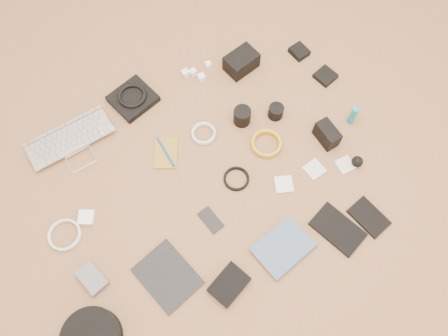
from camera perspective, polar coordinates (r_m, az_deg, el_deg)
name	(u,v)px	position (r m, az deg, el deg)	size (l,w,h in m)	color
laptop	(76,148)	(1.96, -18.82, 2.46)	(0.37, 0.26, 0.03)	silver
headphone_pouch	(133,99)	(2.02, -11.80, 8.85)	(0.18, 0.17, 0.03)	black
headphones	(132,96)	(2.00, -11.93, 9.22)	(0.13, 0.13, 0.02)	black
charger_a	(186,73)	(2.06, -5.04, 12.24)	(0.03, 0.03, 0.03)	white
charger_b	(193,72)	(2.06, -4.06, 12.36)	(0.03, 0.03, 0.03)	white
charger_c	(208,65)	(2.09, -2.07, 13.33)	(0.03, 0.03, 0.02)	white
charger_d	(201,77)	(2.04, -2.98, 11.72)	(0.03, 0.03, 0.03)	white
dslr_camera	(241,62)	(2.06, 2.27, 13.68)	(0.15, 0.10, 0.08)	black
lens_pouch	(299,52)	(2.16, 9.80, 14.76)	(0.07, 0.08, 0.03)	black
notebook_olive	(166,153)	(1.87, -7.60, 2.00)	(0.10, 0.15, 0.01)	olive
pen_blue	(166,152)	(1.86, -7.63, 2.11)	(0.01, 0.01, 0.16)	#1531B1
cable_white_a	(204,134)	(1.90, -2.67, 4.43)	(0.11, 0.11, 0.01)	silver
lens_a	(242,116)	(1.90, 2.38, 6.79)	(0.08, 0.08, 0.08)	black
lens_b	(276,112)	(1.94, 6.79, 7.33)	(0.07, 0.07, 0.06)	black
card_reader	(325,76)	(2.10, 13.10, 11.62)	(0.09, 0.09, 0.02)	black
power_brick	(86,218)	(1.82, -17.53, -6.20)	(0.06, 0.06, 0.03)	white
cable_white_b	(65,235)	(1.84, -20.04, -8.25)	(0.13, 0.13, 0.01)	silver
cable_black	(236,179)	(1.81, 1.62, -1.46)	(0.11, 0.11, 0.01)	black
cable_yellow	(266,144)	(1.88, 5.54, 3.11)	(0.13, 0.13, 0.02)	gold
flash	(327,134)	(1.90, 13.30, 4.29)	(0.06, 0.11, 0.08)	black
lens_cleaner	(353,115)	(1.97, 16.49, 6.62)	(0.03, 0.03, 0.10)	teal
battery_charger	(92,278)	(1.75, -16.81, -13.64)	(0.07, 0.11, 0.03)	#5C5D62
tablet	(168,276)	(1.71, -7.38, -13.82)	(0.18, 0.23, 0.01)	black
phone	(211,220)	(1.75, -1.75, -6.79)	(0.06, 0.11, 0.01)	black
filter_case_left	(284,184)	(1.81, 7.81, -2.13)	(0.07, 0.07, 0.01)	silver
filter_case_mid	(314,169)	(1.86, 11.71, -0.18)	(0.07, 0.07, 0.01)	silver
filter_case_right	(345,165)	(1.90, 15.54, 0.39)	(0.07, 0.07, 0.01)	silver
air_blower	(357,161)	(1.90, 17.01, 0.82)	(0.05, 0.05, 0.05)	black
drive_case	(229,285)	(1.68, 0.66, -14.98)	(0.14, 0.10, 0.03)	black
paperback	(297,263)	(1.72, 9.57, -12.18)	(0.16, 0.21, 0.02)	#455A75
notebook_black_a	(338,229)	(1.79, 14.63, -7.74)	(0.12, 0.20, 0.01)	black
notebook_black_b	(369,217)	(1.84, 18.39, -6.11)	(0.10, 0.15, 0.01)	black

